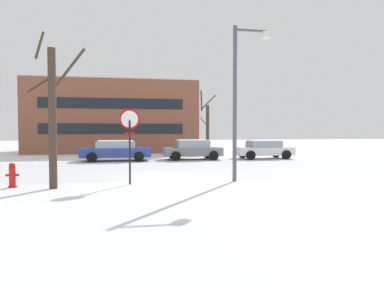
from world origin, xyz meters
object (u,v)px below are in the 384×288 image
(street_lamp, at_px, (241,88))
(fire_hydrant, at_px, (12,174))
(stop_sign, at_px, (130,131))
(parked_car_gray, at_px, (192,149))
(parked_car_white, at_px, (264,149))
(parked_car_blue, at_px, (116,150))

(street_lamp, bearing_deg, fire_hydrant, -179.62)
(stop_sign, relative_size, street_lamp, 0.46)
(fire_hydrant, bearing_deg, parked_car_gray, 51.67)
(fire_hydrant, relative_size, street_lamp, 0.15)
(street_lamp, bearing_deg, parked_car_white, 63.39)
(parked_car_blue, xyz_separation_m, parked_car_white, (10.42, 0.04, -0.02))
(stop_sign, distance_m, parked_car_gray, 11.77)
(fire_hydrant, xyz_separation_m, parked_car_white, (13.75, 10.61, 0.22))
(parked_car_gray, bearing_deg, parked_car_blue, -177.53)
(parked_car_blue, bearing_deg, parked_car_white, 0.24)
(parked_car_blue, height_order, parked_car_white, parked_car_blue)
(parked_car_blue, relative_size, parked_car_gray, 1.14)
(fire_hydrant, distance_m, parked_car_white, 17.37)
(fire_hydrant, xyz_separation_m, parked_car_gray, (8.54, 10.79, 0.24))
(fire_hydrant, bearing_deg, parked_car_blue, 72.54)
(stop_sign, distance_m, parked_car_blue, 10.71)
(parked_car_gray, relative_size, parked_car_white, 0.99)
(fire_hydrant, distance_m, street_lamp, 9.05)
(parked_car_blue, bearing_deg, parked_car_gray, 2.47)
(stop_sign, relative_size, parked_car_white, 0.70)
(stop_sign, xyz_separation_m, parked_car_blue, (-0.78, 10.60, -1.28))
(street_lamp, relative_size, parked_car_gray, 1.54)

